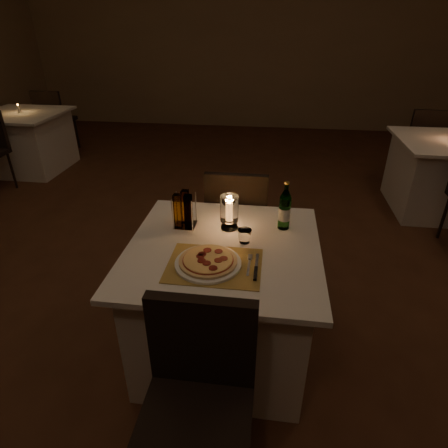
# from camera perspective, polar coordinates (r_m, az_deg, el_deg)

# --- Properties ---
(floor) EXTENTS (8.00, 10.00, 0.02)m
(floor) POSITION_cam_1_polar(r_m,az_deg,el_deg) (2.72, -2.07, -12.31)
(floor) COLOR #4C2918
(floor) RESTS_ON ground
(wall_back) EXTENTS (8.00, 0.02, 3.00)m
(wall_back) POSITION_cam_1_polar(r_m,az_deg,el_deg) (7.04, 5.19, 26.50)
(wall_back) COLOR #8D7152
(wall_back) RESTS_ON ground
(main_table) EXTENTS (1.00, 1.00, 0.74)m
(main_table) POSITION_cam_1_polar(r_m,az_deg,el_deg) (2.17, -0.07, -11.57)
(main_table) COLOR silver
(main_table) RESTS_ON ground
(chair_near) EXTENTS (0.42, 0.42, 0.90)m
(chair_near) POSITION_cam_1_polar(r_m,az_deg,el_deg) (1.55, -3.93, -23.66)
(chair_near) COLOR black
(chair_near) RESTS_ON ground
(chair_far) EXTENTS (0.42, 0.42, 0.90)m
(chair_far) POSITION_cam_1_polar(r_m,az_deg,el_deg) (2.66, 1.99, 1.30)
(chair_far) COLOR black
(chair_far) RESTS_ON ground
(placemat) EXTENTS (0.45, 0.34, 0.00)m
(placemat) POSITION_cam_1_polar(r_m,az_deg,el_deg) (1.80, -1.48, -6.29)
(placemat) COLOR olive
(placemat) RESTS_ON main_table
(plate) EXTENTS (0.32, 0.32, 0.01)m
(plate) POSITION_cam_1_polar(r_m,az_deg,el_deg) (1.80, -2.43, -5.98)
(plate) COLOR white
(plate) RESTS_ON placemat
(pizza) EXTENTS (0.28, 0.28, 0.02)m
(pizza) POSITION_cam_1_polar(r_m,az_deg,el_deg) (1.79, -2.43, -5.56)
(pizza) COLOR #D8B77F
(pizza) RESTS_ON plate
(fork) EXTENTS (0.02, 0.18, 0.00)m
(fork) POSITION_cam_1_polar(r_m,az_deg,el_deg) (1.81, 3.86, -5.97)
(fork) COLOR silver
(fork) RESTS_ON placemat
(knife) EXTENTS (0.02, 0.22, 0.01)m
(knife) POSITION_cam_1_polar(r_m,az_deg,el_deg) (1.76, 4.86, -7.09)
(knife) COLOR black
(knife) RESTS_ON placemat
(tumbler) EXTENTS (0.07, 0.07, 0.07)m
(tumbler) POSITION_cam_1_polar(r_m,az_deg,el_deg) (1.97, 3.16, -1.83)
(tumbler) COLOR white
(tumbler) RESTS_ON main_table
(water_bottle) EXTENTS (0.07, 0.07, 0.28)m
(water_bottle) POSITION_cam_1_polar(r_m,az_deg,el_deg) (2.09, 9.22, 2.12)
(water_bottle) COLOR #5D9A53
(water_bottle) RESTS_ON main_table
(hurricane_candle) EXTENTS (0.10, 0.10, 0.20)m
(hurricane_candle) POSITION_cam_1_polar(r_m,az_deg,el_deg) (2.06, 0.81, 2.20)
(hurricane_candle) COLOR white
(hurricane_candle) RESTS_ON main_table
(cruet_caddy) EXTENTS (0.12, 0.12, 0.21)m
(cruet_caddy) POSITION_cam_1_polar(r_m,az_deg,el_deg) (2.10, -6.11, 1.96)
(cruet_caddy) COLOR white
(cruet_caddy) RESTS_ON main_table
(neighbor_table_left) EXTENTS (1.00, 1.00, 0.74)m
(neighbor_table_left) POSITION_cam_1_polar(r_m,az_deg,el_deg) (5.60, -27.81, 11.06)
(neighbor_table_left) COLOR silver
(neighbor_table_left) RESTS_ON ground
(neighbor_chair_lb) EXTENTS (0.42, 0.42, 0.90)m
(neighbor_chair_lb) POSITION_cam_1_polar(r_m,az_deg,el_deg) (6.13, -24.58, 14.82)
(neighbor_chair_lb) COLOR black
(neighbor_chair_lb) RESTS_ON ground
(neighbor_candle_left) EXTENTS (0.03, 0.03, 0.11)m
(neighbor_candle_left) POSITION_cam_1_polar(r_m,az_deg,el_deg) (5.51, -28.81, 15.12)
(neighbor_candle_left) COLOR white
(neighbor_candle_left) RESTS_ON neighbor_table_left
(neighbor_table_right) EXTENTS (1.00, 1.00, 0.74)m
(neighbor_table_right) POSITION_cam_1_polar(r_m,az_deg,el_deg) (4.43, 30.33, 6.37)
(neighbor_table_right) COLOR silver
(neighbor_table_right) RESTS_ON ground
(neighbor_chair_rb) EXTENTS (0.42, 0.42, 0.90)m
(neighbor_chair_rb) POSITION_cam_1_polar(r_m,az_deg,el_deg) (5.02, 28.14, 11.34)
(neighbor_chair_rb) COLOR black
(neighbor_chair_rb) RESTS_ON ground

